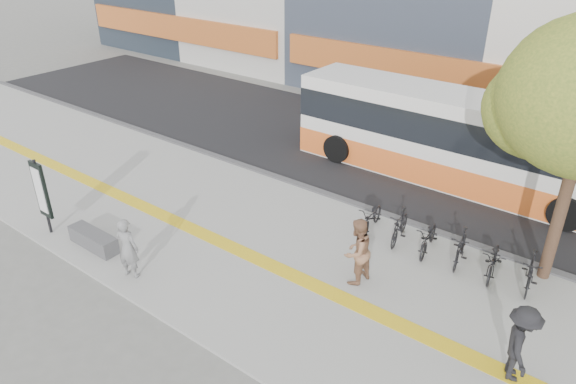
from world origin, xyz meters
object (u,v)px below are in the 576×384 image
Objects in this scene: signboard at (41,191)px; pedestrian_tan at (357,252)px; bus at (455,141)px; bench at (94,240)px; seated_woman at (128,248)px; pedestrian_dark at (520,344)px.

signboard is 1.31× the size of pedestrian_tan.
bus is 6.40× the size of pedestrian_tan.
signboard reaches higher than pedestrian_tan.
bench is 1.94m from signboard.
signboard is at bearing -58.75° from pedestrian_tan.
pedestrian_dark reaches higher than seated_woman.
pedestrian_tan is at bearing 22.47° from signboard.
seated_woman is at bearing 84.20° from pedestrian_dark.
pedestrian_dark is at bearing -60.13° from bus.
pedestrian_dark is (11.77, 2.51, -0.47)m from signboard.
seated_woman is at bearing 1.98° from signboard.
bench is 0.95× the size of pedestrian_tan.
seated_woman is (1.80, -0.19, 0.57)m from bench.
pedestrian_tan is at bearing 57.68° from pedestrian_dark.
bus is at bearing 8.10° from pedestrian_dark.
pedestrian_dark is at bearing 88.24° from pedestrian_tan.
signboard is 3.44m from seated_woman.
seated_woman is at bearing -5.95° from bench.
signboard is at bearing -169.19° from bench.
pedestrian_tan is at bearing -161.24° from seated_woman.
seated_woman reaches higher than bench.
bus reaches higher than signboard.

